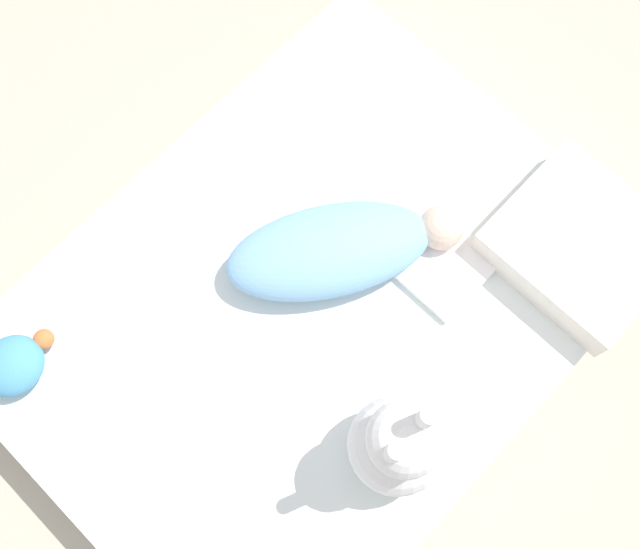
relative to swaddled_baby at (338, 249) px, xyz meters
The scene contains 7 objects.
ground_plane 0.25m from the swaddled_baby, 165.21° to the right, with size 12.00×12.00×0.00m, color #B2A893.
bed_mattress 0.19m from the swaddled_baby, 165.21° to the right, with size 1.32×1.01×0.16m.
burp_cloth 0.24m from the swaddled_baby, 50.44° to the right, with size 0.19×0.19×0.02m.
swaddled_baby is the anchor object (origin of this frame).
pillow 0.53m from the swaddled_baby, 44.74° to the right, with size 0.32×0.36×0.09m.
bunny_plush 0.44m from the swaddled_baby, 121.46° to the right, with size 0.19×0.19×0.38m.
turtle_plush 0.72m from the swaddled_baby, 153.96° to the left, with size 0.17×0.13×0.09m.
Camera 1 is at (-0.29, -0.31, 1.75)m, focal length 42.00 mm.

